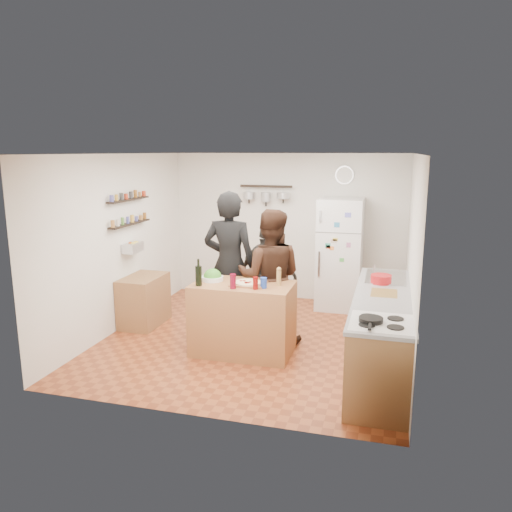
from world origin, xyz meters
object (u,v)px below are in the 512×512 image
(person_back, at_px, (268,276))
(skillet, at_px, (371,320))
(salt_canister, at_px, (264,283))
(wine_bottle, at_px, (199,276))
(fridge, at_px, (340,254))
(side_table, at_px, (144,301))
(person_center, at_px, (270,277))
(person_left, at_px, (230,264))
(red_bowl, at_px, (381,279))
(wall_clock, at_px, (344,175))
(prep_island, at_px, (243,318))
(counter_run, at_px, (382,334))
(salad_bowl, at_px, (213,278))
(pepper_mill, at_px, (279,278))

(person_back, xyz_separation_m, skillet, (1.56, -2.09, 0.18))
(salt_canister, bearing_deg, wine_bottle, -172.87)
(fridge, distance_m, side_table, 3.17)
(person_center, bearing_deg, person_back, -79.69)
(person_left, bearing_deg, skillet, 139.28)
(red_bowl, distance_m, wall_clock, 2.50)
(prep_island, relative_size, wall_clock, 4.17)
(wall_clock, bearing_deg, person_back, -120.98)
(salt_canister, relative_size, counter_run, 0.05)
(counter_run, bearing_deg, person_left, 162.23)
(wine_bottle, height_order, person_left, person_left)
(skillet, distance_m, wall_clock, 3.85)
(salt_canister, height_order, person_center, person_center)
(fridge, bearing_deg, salt_canister, -105.84)
(wine_bottle, bearing_deg, fridge, 59.04)
(side_table, bearing_deg, wine_bottle, -34.73)
(prep_island, bearing_deg, salt_canister, -21.80)
(person_back, bearing_deg, salad_bowl, 73.09)
(wall_clock, bearing_deg, prep_island, -110.71)
(counter_run, distance_m, red_bowl, 0.75)
(salad_bowl, distance_m, side_table, 1.54)
(fridge, bearing_deg, side_table, -149.41)
(salt_canister, xyz_separation_m, side_table, (-2.03, 0.75, -0.61))
(person_center, height_order, person_back, person_center)
(wall_clock, bearing_deg, side_table, -144.48)
(salt_canister, distance_m, person_back, 1.21)
(skillet, relative_size, fridge, 0.13)
(salad_bowl, xyz_separation_m, counter_run, (2.13, -0.13, -0.49))
(counter_run, bearing_deg, wall_clock, 105.92)
(prep_island, distance_m, counter_run, 1.72)
(person_back, bearing_deg, side_table, 21.86)
(wall_clock, bearing_deg, red_bowl, -71.54)
(pepper_mill, xyz_separation_m, fridge, (0.51, 2.17, -0.10))
(pepper_mill, xyz_separation_m, side_table, (-2.18, 0.58, -0.64))
(wine_bottle, xyz_separation_m, pepper_mill, (0.95, 0.27, -0.03))
(salad_bowl, distance_m, person_left, 0.54)
(person_back, bearing_deg, pepper_mill, 120.37)
(salad_bowl, xyz_separation_m, pepper_mill, (0.87, 0.00, 0.06))
(skillet, bearing_deg, wall_clock, 100.23)
(person_center, xyz_separation_m, person_back, (-0.18, 0.59, -0.14))
(pepper_mill, xyz_separation_m, wall_clock, (0.51, 2.50, 1.15))
(person_left, height_order, wall_clock, wall_clock)
(person_back, bearing_deg, person_left, 55.84)
(person_center, xyz_separation_m, wall_clock, (0.73, 2.10, 1.25))
(wine_bottle, bearing_deg, side_table, 145.27)
(person_left, bearing_deg, prep_island, 120.84)
(red_bowl, bearing_deg, prep_island, -164.77)
(pepper_mill, relative_size, side_table, 0.23)
(salad_bowl, height_order, person_center, person_center)
(counter_run, bearing_deg, salad_bowl, 176.52)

